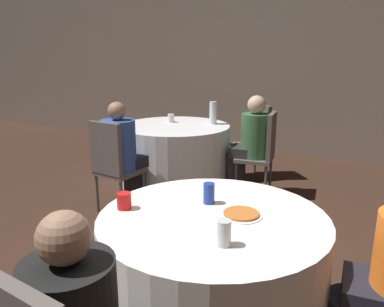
% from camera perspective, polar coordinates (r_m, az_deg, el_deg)
% --- Properties ---
extents(wall_back, '(16.00, 0.06, 2.80)m').
position_cam_1_polar(wall_back, '(6.14, 19.26, 12.34)').
color(wall_back, gray).
rests_on(wall_back, ground_plane).
extents(table_near, '(1.24, 1.24, 0.75)m').
position_cam_1_polar(table_near, '(2.22, 3.06, -18.28)').
color(table_near, white).
rests_on(table_near, ground_plane).
extents(table_far, '(1.34, 1.34, 0.75)m').
position_cam_1_polar(table_far, '(4.66, -2.57, -0.20)').
color(table_far, white).
rests_on(table_far, ground_plane).
extents(chair_far_east, '(0.45, 0.44, 0.96)m').
position_cam_1_polar(chair_far_east, '(4.32, 10.85, 0.87)').
color(chair_far_east, '#59514C').
rests_on(chair_far_east, ground_plane).
extents(chair_far_south, '(0.44, 0.44, 0.96)m').
position_cam_1_polar(chair_far_south, '(3.81, -12.06, -1.11)').
color(chair_far_south, '#59514C').
rests_on(chair_far_south, ground_plane).
extents(chair_far_northeast, '(0.56, 0.56, 0.96)m').
position_cam_1_polar(chair_far_northeast, '(4.96, 9.82, 2.72)').
color(chair_far_northeast, '#59514C').
rests_on(chair_far_northeast, ground_plane).
extents(person_green_jacket, '(0.50, 0.34, 1.15)m').
position_cam_1_polar(person_green_jacket, '(4.35, 8.64, 1.29)').
color(person_green_jacket, '#282828').
rests_on(person_green_jacket, ground_plane).
extents(person_blue_shirt, '(0.37, 0.51, 1.14)m').
position_cam_1_polar(person_blue_shirt, '(3.92, -10.39, -0.26)').
color(person_blue_shirt, black).
rests_on(person_blue_shirt, ground_plane).
extents(pizza_plate_near, '(0.23, 0.23, 0.02)m').
position_cam_1_polar(pizza_plate_near, '(2.05, 7.48, -9.18)').
color(pizza_plate_near, white).
rests_on(pizza_plate_near, table_near).
extents(soda_can_blue, '(0.07, 0.07, 0.12)m').
position_cam_1_polar(soda_can_blue, '(2.18, 2.60, -6.09)').
color(soda_can_blue, '#1E38A5').
rests_on(soda_can_blue, table_near).
extents(soda_can_silver, '(0.07, 0.07, 0.12)m').
position_cam_1_polar(soda_can_silver, '(1.73, 4.89, -11.98)').
color(soda_can_silver, silver).
rests_on(soda_can_silver, table_near).
extents(cup_near, '(0.08, 0.08, 0.09)m').
position_cam_1_polar(cup_near, '(2.14, -10.31, -7.12)').
color(cup_near, red).
rests_on(cup_near, table_near).
extents(bottle_far, '(0.09, 0.09, 0.28)m').
position_cam_1_polar(bottle_far, '(4.64, 3.24, 6.19)').
color(bottle_far, silver).
rests_on(bottle_far, table_far).
extents(cup_far, '(0.08, 0.08, 0.10)m').
position_cam_1_polar(cup_far, '(4.78, -3.22, 5.41)').
color(cup_far, white).
rests_on(cup_far, table_far).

